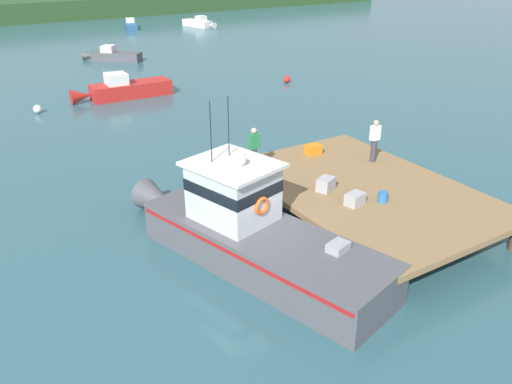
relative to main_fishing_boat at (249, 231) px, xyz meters
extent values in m
plane|color=#2D5660|center=(-0.05, 0.20, -1.01)|extent=(200.00, 200.00, 0.00)
cylinder|color=#4C3D2D|center=(2.15, -3.90, -0.51)|extent=(0.36, 0.36, 1.00)
cylinder|color=#4C3D2D|center=(2.15, 4.30, -0.51)|extent=(0.36, 0.36, 1.00)
cylinder|color=#4C3D2D|center=(7.35, 4.30, -0.51)|extent=(0.36, 0.36, 1.00)
cube|color=olive|center=(4.75, 0.20, 0.09)|extent=(6.00, 9.00, 0.20)
cube|color=#4C4C51|center=(0.15, -0.55, -0.46)|extent=(4.52, 8.38, 1.10)
cone|color=#4C4C51|center=(-1.14, 4.18, -0.46)|extent=(1.54, 2.03, 1.10)
cube|color=#A31919|center=(0.15, -0.55, -0.01)|extent=(4.50, 8.23, 0.12)
cube|color=#4C4C51|center=(0.15, -0.55, 0.15)|extent=(4.56, 8.39, 0.12)
cube|color=silver|center=(-0.17, 0.61, 0.99)|extent=(2.41, 2.62, 1.80)
cube|color=black|center=(-0.17, 0.61, 1.31)|extent=(2.44, 2.65, 0.36)
cube|color=silver|center=(-0.17, 0.61, 1.94)|extent=(2.72, 2.98, 0.10)
sphere|color=white|center=(-0.09, 0.32, 2.17)|extent=(0.36, 0.36, 0.36)
cylinder|color=black|center=(-0.64, 1.00, 2.89)|extent=(0.03, 0.03, 1.80)
cylinder|color=black|center=(0.04, 1.19, 2.89)|extent=(0.03, 0.03, 1.80)
cube|color=#939399|center=(1.26, -2.52, 0.27)|extent=(0.69, 0.58, 0.36)
torus|color=orange|center=(0.50, -3.35, 0.15)|extent=(0.69, 0.69, 0.12)
torus|color=#EA5119|center=(0.13, -0.49, 0.99)|extent=(0.55, 0.24, 0.54)
cube|color=orange|center=(5.13, 3.59, 0.38)|extent=(0.63, 0.48, 0.38)
cube|color=#9E9EA3|center=(3.54, -0.64, 0.39)|extent=(0.68, 0.56, 0.39)
cube|color=#9E9EA3|center=(3.42, 0.69, 0.42)|extent=(0.72, 0.64, 0.45)
cylinder|color=#2866B2|center=(4.43, -0.95, 0.36)|extent=(0.32, 0.32, 0.34)
cylinder|color=#383842|center=(6.59, 1.78, 0.62)|extent=(0.22, 0.22, 0.86)
cube|color=white|center=(6.59, 1.78, 1.33)|extent=(0.36, 0.22, 0.56)
sphere|color=tan|center=(6.59, 1.78, 1.72)|extent=(0.20, 0.20, 0.20)
cylinder|color=#383842|center=(2.27, 3.40, 0.62)|extent=(0.22, 0.22, 0.86)
cube|color=#287F47|center=(2.27, 3.40, 1.33)|extent=(0.36, 0.22, 0.56)
sphere|color=beige|center=(2.27, 3.40, 1.72)|extent=(0.20, 0.20, 0.20)
cube|color=#285184|center=(13.61, 48.06, -0.69)|extent=(2.01, 3.71, 0.64)
cone|color=#285184|center=(14.19, 50.19, -0.69)|extent=(0.85, 1.02, 0.64)
cube|color=silver|center=(13.77, 48.66, -0.12)|extent=(1.10, 1.09, 0.48)
cube|color=#4C4C51|center=(6.39, 31.33, -0.65)|extent=(3.76, 3.52, 0.71)
cone|color=#4C4C51|center=(4.55, 32.95, -0.65)|extent=(1.20, 1.18, 0.71)
cube|color=silver|center=(5.87, 31.78, -0.03)|extent=(1.39, 1.39, 0.53)
cube|color=red|center=(3.52, 20.01, -0.56)|extent=(4.96, 1.72, 0.89)
cone|color=red|center=(0.45, 20.11, -0.56)|extent=(1.26, 0.93, 0.89)
cube|color=silver|center=(2.66, 20.03, 0.22)|extent=(1.27, 1.29, 0.67)
cube|color=silver|center=(20.84, 45.87, -0.65)|extent=(2.23, 4.16, 0.72)
cone|color=silver|center=(21.48, 43.47, -0.65)|extent=(0.95, 1.14, 0.72)
cube|color=silver|center=(21.02, 45.20, -0.01)|extent=(1.23, 1.22, 0.54)
sphere|color=red|center=(13.92, 17.86, -0.77)|extent=(0.48, 0.48, 0.48)
sphere|color=silver|center=(-2.23, 19.43, -0.77)|extent=(0.47, 0.47, 0.47)
camera|label=1|loc=(-6.98, -11.55, 7.66)|focal=36.70mm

